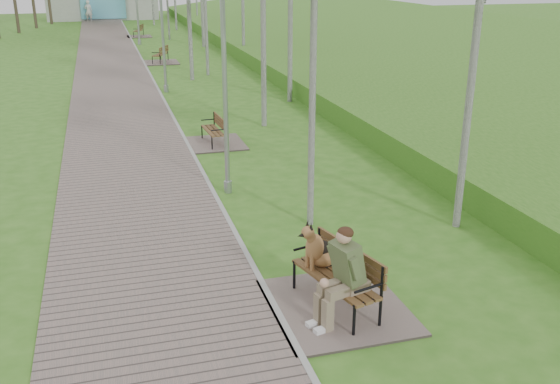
% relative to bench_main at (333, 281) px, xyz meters
% --- Properties ---
extents(ground, '(120.00, 120.00, 0.00)m').
position_rel_bench_main_xyz_m(ground, '(-0.83, 5.17, -0.51)').
color(ground, '#356E1C').
rests_on(ground, ground).
extents(walkway, '(3.50, 67.00, 0.04)m').
position_rel_bench_main_xyz_m(walkway, '(-2.58, 26.67, -0.49)').
color(walkway, '#75655E').
rests_on(walkway, ground).
extents(kerb, '(0.10, 67.00, 0.05)m').
position_rel_bench_main_xyz_m(kerb, '(-0.83, 26.67, -0.48)').
color(kerb, '#999993').
rests_on(kerb, ground).
extents(embankment, '(14.00, 70.00, 1.60)m').
position_rel_bench_main_xyz_m(embankment, '(11.17, 25.17, -0.51)').
color(embankment, '#5C9333').
rests_on(embankment, ground).
extents(bench_main, '(2.05, 2.28, 1.79)m').
position_rel_bench_main_xyz_m(bench_main, '(0.00, 0.00, 0.00)').
color(bench_main, '#75655E').
rests_on(bench_main, ground).
extents(bench_second, '(1.67, 1.86, 1.03)m').
position_rel_bench_main_xyz_m(bench_second, '(-0.08, 9.80, -0.32)').
color(bench_second, '#75655E').
rests_on(bench_second, ground).
extents(bench_third, '(1.78, 1.98, 1.09)m').
position_rel_bench_main_xyz_m(bench_third, '(0.04, 26.36, -0.30)').
color(bench_third, '#75655E').
rests_on(bench_third, ground).
extents(bench_far, '(1.73, 1.93, 1.06)m').
position_rel_bench_main_xyz_m(bench_far, '(-0.21, 39.43, -0.31)').
color(bench_far, '#75655E').
rests_on(bench_far, ground).
extents(lamp_post_near, '(0.19, 0.19, 4.85)m').
position_rel_bench_main_xyz_m(lamp_post_near, '(-0.49, 5.63, 1.76)').
color(lamp_post_near, '#989A9F').
rests_on(lamp_post_near, ground).
extents(lamp_post_second, '(0.19, 0.19, 5.02)m').
position_rel_bench_main_xyz_m(lamp_post_second, '(-0.55, 18.17, 1.84)').
color(lamp_post_second, '#989A9F').
rests_on(lamp_post_second, ground).
extents(lamp_post_third, '(0.22, 0.22, 5.75)m').
position_rel_bench_main_xyz_m(lamp_post_third, '(-0.48, 34.69, 2.18)').
color(lamp_post_third, '#989A9F').
rests_on(lamp_post_third, ground).
extents(pedestrian_near, '(0.78, 0.61, 1.90)m').
position_rel_bench_main_xyz_m(pedestrian_near, '(-3.66, 53.01, 0.44)').
color(pedestrian_near, silver).
rests_on(pedestrian_near, ground).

